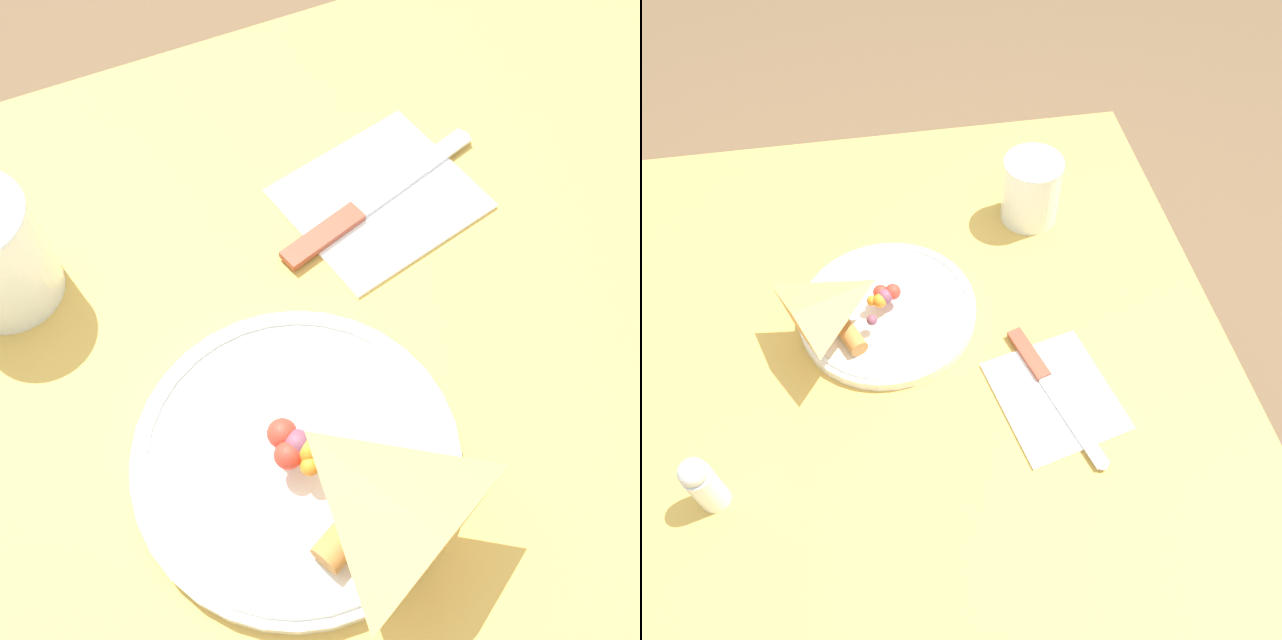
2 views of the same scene
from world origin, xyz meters
The scene contains 5 objects.
ground_plane centered at (0.00, 0.00, 0.00)m, with size 6.00×6.00×0.00m, color brown.
dining_table centered at (0.00, 0.00, 0.61)m, with size 1.06×0.86×0.71m.
plate_pizza centered at (-0.14, -0.02, 0.72)m, with size 0.24×0.24×0.05m.
napkin_folded centered at (0.02, 0.18, 0.71)m, with size 0.18×0.17×0.00m.
butter_knife centered at (0.01, 0.17, 0.72)m, with size 0.21×0.08×0.01m.
Camera 1 is at (-0.20, -0.20, 1.28)m, focal length 45.00 mm.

